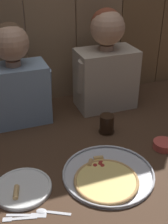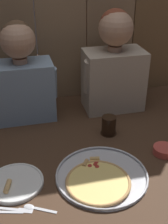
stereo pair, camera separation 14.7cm
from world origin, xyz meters
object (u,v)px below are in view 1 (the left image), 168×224
object	(u,v)px
pizza_tray	(107,176)
drinking_glass	(107,124)
dipping_bowl	(163,144)
diner_right	(106,63)
diner_left	(15,78)
dinner_plate	(22,188)

from	to	relation	value
pizza_tray	drinking_glass	world-z (taller)	drinking_glass
dipping_bowl	diner_right	distance (m)	0.60
dipping_bowl	diner_left	distance (m)	0.87
diner_left	dipping_bowl	bearing A→B (deg)	-39.61
dinner_plate	drinking_glass	bearing A→B (deg)	28.97
drinking_glass	diner_right	world-z (taller)	diner_right
pizza_tray	drinking_glass	xyz separation A→B (m)	(0.15, 0.34, 0.04)
dipping_bowl	diner_right	xyz separation A→B (m)	(-0.09, 0.53, 0.27)
pizza_tray	dinner_plate	xyz separation A→B (m)	(-0.37, 0.06, -0.00)
pizza_tray	drinking_glass	distance (m)	0.38
dinner_plate	diner_right	size ratio (longest dim) A/B	0.41
dinner_plate	dipping_bowl	bearing A→B (deg)	3.78
drinking_glass	diner_left	world-z (taller)	diner_left
dipping_bowl	drinking_glass	bearing A→B (deg)	131.49
dipping_bowl	diner_left	size ratio (longest dim) A/B	0.19
dinner_plate	diner_right	xyz separation A→B (m)	(0.63, 0.58, 0.28)
pizza_tray	diner_left	xyz separation A→B (m)	(-0.28, 0.63, 0.26)
dinner_plate	diner_right	bearing A→B (deg)	42.34
diner_left	drinking_glass	bearing A→B (deg)	-34.17
dipping_bowl	diner_left	world-z (taller)	diner_left
pizza_tray	drinking_glass	bearing A→B (deg)	66.54
dinner_plate	dipping_bowl	xyz separation A→B (m)	(0.73, 0.05, 0.01)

